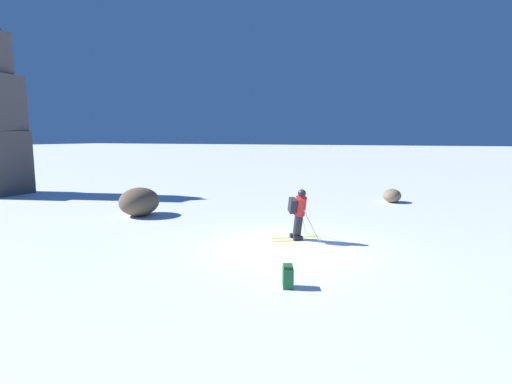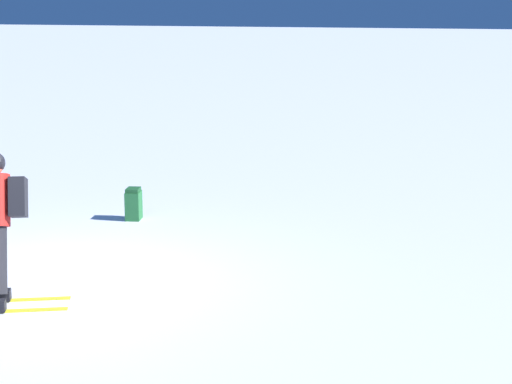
# 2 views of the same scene
# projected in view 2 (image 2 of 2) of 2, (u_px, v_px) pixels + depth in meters

# --- Properties ---
(ground_plane) EXTENTS (300.00, 300.00, 0.00)m
(ground_plane) POSITION_uv_depth(u_px,v_px,m) (58.00, 281.00, 10.30)
(ground_plane) COLOR white
(spare_backpack) EXTENTS (0.36, 0.32, 0.50)m
(spare_backpack) POSITION_uv_depth(u_px,v_px,m) (134.00, 204.00, 13.29)
(spare_backpack) COLOR #236633
(spare_backpack) RESTS_ON ground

